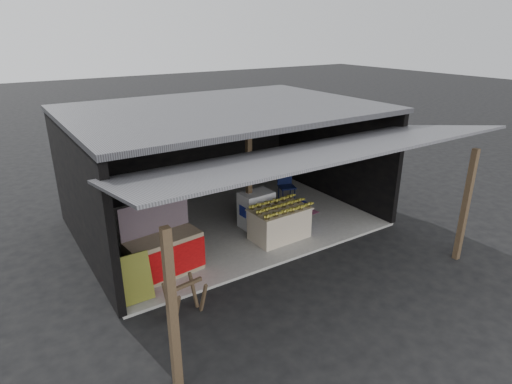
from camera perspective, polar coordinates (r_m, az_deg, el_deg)
ground at (r=9.39m, az=3.81°, el=-9.46°), size 80.00×80.00×0.00m
concrete_slab at (r=11.23m, az=-3.86°, el=-3.91°), size 7.00×5.00×0.06m
shophouse at (r=10.80m, az=-4.96°, el=6.71°), size 7.40×7.29×3.02m
banana_table at (r=10.15m, az=3.14°, el=-4.17°), size 1.41×0.89×0.76m
banana_pile at (r=9.96m, az=3.19°, el=-1.82°), size 1.29×0.80×0.15m
white_crate at (r=10.71m, az=0.04°, el=-2.32°), size 0.84×0.59×0.90m
neighbor_stall at (r=8.86m, az=-12.16°, el=-8.02°), size 1.56×0.84×1.54m
green_signboard at (r=8.18m, az=-15.85°, el=-11.07°), size 0.61×0.25×0.91m
sawhorse at (r=7.73m, az=-9.41°, el=-13.49°), size 0.68×0.64×0.65m
water_barrel at (r=10.89m, az=5.92°, el=-3.04°), size 0.38×0.38×0.55m
plastic_chair at (r=12.27m, az=3.99°, el=1.22°), size 0.55×0.55×0.93m
magenta_rug at (r=11.61m, az=4.13°, el=-2.87°), size 1.60×1.16×0.01m
picture_frames at (r=12.59m, az=-10.19°, el=7.73°), size 1.62×0.04×0.46m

